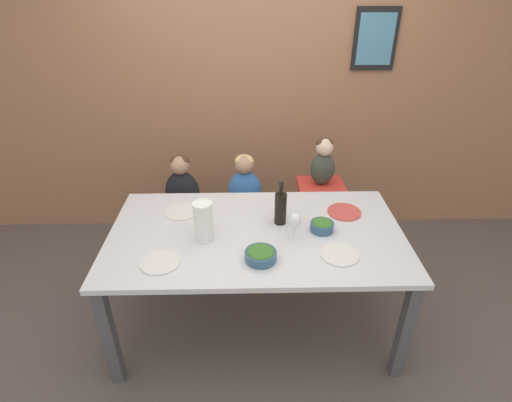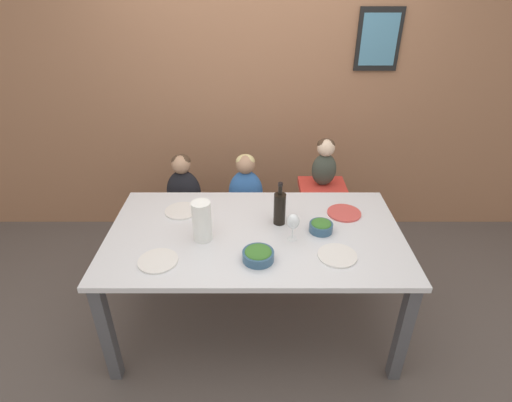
{
  "view_description": "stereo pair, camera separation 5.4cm",
  "coord_description": "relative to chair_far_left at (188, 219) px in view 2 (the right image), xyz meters",
  "views": [
    {
      "loc": [
        -0.05,
        -2.07,
        2.2
      ],
      "look_at": [
        0.0,
        0.08,
        0.96
      ],
      "focal_mm": 28.0,
      "sensor_mm": 36.0,
      "label": 1
    },
    {
      "loc": [
        0.01,
        -2.07,
        2.2
      ],
      "look_at": [
        0.0,
        0.08,
        0.96
      ],
      "focal_mm": 28.0,
      "sensor_mm": 36.0,
      "label": 2
    }
  ],
  "objects": [
    {
      "name": "chair_far_center",
      "position": [
        0.5,
        0.0,
        0.0
      ],
      "size": [
        0.44,
        0.36,
        0.45
      ],
      "color": "silver",
      "rests_on": "ground_plane"
    },
    {
      "name": "chair_right_highchair",
      "position": [
        1.12,
        0.0,
        0.17
      ],
      "size": [
        0.37,
        0.31,
        0.71
      ],
      "color": "silver",
      "rests_on": "ground_plane"
    },
    {
      "name": "person_baby_right",
      "position": [
        1.12,
        0.0,
        0.54
      ],
      "size": [
        0.19,
        0.14,
        0.39
      ],
      "color": "#3D4238",
      "rests_on": "chair_right_highchair"
    },
    {
      "name": "person_child_left",
      "position": [
        -0.0,
        0.0,
        0.32
      ],
      "size": [
        0.28,
        0.18,
        0.52
      ],
      "color": "black",
      "rests_on": "chair_far_left"
    },
    {
      "name": "chair_far_left",
      "position": [
        0.0,
        0.0,
        0.0
      ],
      "size": [
        0.44,
        0.36,
        0.45
      ],
      "color": "silver",
      "rests_on": "ground_plane"
    },
    {
      "name": "dinner_plate_front_left",
      "position": [
        0.03,
        -1.06,
        0.41
      ],
      "size": [
        0.23,
        0.23,
        0.01
      ],
      "color": "silver",
      "rests_on": "dining_table"
    },
    {
      "name": "dinner_plate_front_right",
      "position": [
        1.05,
        -1.01,
        0.41
      ],
      "size": [
        0.23,
        0.23,
        0.01
      ],
      "color": "silver",
      "rests_on": "dining_table"
    },
    {
      "name": "paper_towel_roll",
      "position": [
        0.26,
        -0.84,
        0.53
      ],
      "size": [
        0.11,
        0.11,
        0.26
      ],
      "color": "white",
      "rests_on": "dining_table"
    },
    {
      "name": "person_child_center",
      "position": [
        0.5,
        0.0,
        0.32
      ],
      "size": [
        0.28,
        0.18,
        0.52
      ],
      "color": "#3366B2",
      "rests_on": "chair_far_center"
    },
    {
      "name": "wine_glass_near",
      "position": [
        0.81,
        -0.84,
        0.53
      ],
      "size": [
        0.08,
        0.08,
        0.18
      ],
      "color": "white",
      "rests_on": "dining_table"
    },
    {
      "name": "salad_bowl_large",
      "position": [
        0.6,
        -1.05,
        0.44
      ],
      "size": [
        0.18,
        0.18,
        0.08
      ],
      "color": "#335675",
      "rests_on": "dining_table"
    },
    {
      "name": "dinner_plate_back_left",
      "position": [
        0.08,
        -0.52,
        0.41
      ],
      "size": [
        0.23,
        0.23,
        0.01
      ],
      "color": "silver",
      "rests_on": "dining_table"
    },
    {
      "name": "ground_plane",
      "position": [
        0.58,
        -0.77,
        -0.37
      ],
      "size": [
        14.0,
        14.0,
        0.0
      ],
      "primitive_type": "plane",
      "color": "#564C47"
    },
    {
      "name": "salad_bowl_small",
      "position": [
        0.99,
        -0.76,
        0.44
      ],
      "size": [
        0.15,
        0.15,
        0.08
      ],
      "color": "#335675",
      "rests_on": "dining_table"
    },
    {
      "name": "wall_back",
      "position": [
        0.58,
        0.56,
        0.98
      ],
      "size": [
        10.0,
        0.09,
        2.7
      ],
      "color": "#9E6B4C",
      "rests_on": "ground_plane"
    },
    {
      "name": "dining_table",
      "position": [
        0.58,
        -0.77,
        0.31
      ],
      "size": [
        1.84,
        1.02,
        0.78
      ],
      "color": "silver",
      "rests_on": "ground_plane"
    },
    {
      "name": "wine_bottle",
      "position": [
        0.74,
        -0.66,
        0.52
      ],
      "size": [
        0.08,
        0.08,
        0.29
      ],
      "color": "black",
      "rests_on": "dining_table"
    },
    {
      "name": "dinner_plate_back_right",
      "position": [
        1.18,
        -0.55,
        0.41
      ],
      "size": [
        0.23,
        0.23,
        0.01
      ],
      "color": "#D14C47",
      "rests_on": "dining_table"
    }
  ]
}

